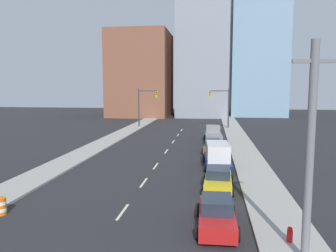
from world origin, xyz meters
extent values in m
cube|color=#9E9B93|center=(-8.44, 50.24, 0.08)|extent=(3.00, 100.48, 0.15)
cube|color=#9E9B93|center=(8.44, 50.24, 0.08)|extent=(3.00, 100.48, 0.15)
cube|color=beige|center=(0.00, 8.73, 0.00)|extent=(0.16, 2.40, 0.01)
cube|color=beige|center=(0.00, 14.46, 0.00)|extent=(0.16, 2.40, 0.01)
cube|color=beige|center=(0.00, 19.62, 0.00)|extent=(0.16, 2.40, 0.01)
cube|color=beige|center=(0.00, 26.42, 0.00)|extent=(0.16, 2.40, 0.01)
cube|color=beige|center=(0.00, 32.89, 0.00)|extent=(0.16, 2.40, 0.01)
cube|color=beige|center=(0.00, 38.91, 0.00)|extent=(0.16, 2.40, 0.01)
cube|color=beige|center=(0.00, 44.78, 0.00)|extent=(0.16, 2.40, 0.01)
cube|color=brown|center=(-12.46, 70.91, 10.10)|extent=(14.00, 16.00, 20.20)
cube|color=gray|center=(2.50, 74.91, 15.44)|extent=(12.00, 20.00, 30.88)
cube|color=#7A9EB7|center=(15.82, 78.91, 15.48)|extent=(13.00, 20.00, 30.96)
cylinder|color=#38383D|center=(-7.87, 47.75, 3.39)|extent=(0.24, 0.24, 6.78)
cylinder|color=#38383D|center=(-6.28, 47.75, 6.38)|extent=(3.19, 0.16, 0.16)
cube|color=#B79319|center=(-4.69, 47.75, 5.75)|extent=(0.34, 0.32, 1.10)
cylinder|color=#4C0C0C|center=(-4.69, 47.58, 6.09)|extent=(0.22, 0.04, 0.22)
cylinder|color=#593F0C|center=(-4.69, 47.58, 5.75)|extent=(0.22, 0.04, 0.22)
cylinder|color=#26E53F|center=(-4.69, 47.58, 5.41)|extent=(0.22, 0.04, 0.22)
cylinder|color=#38383D|center=(7.66, 47.75, 3.39)|extent=(0.24, 0.24, 6.78)
cylinder|color=#38383D|center=(6.07, 47.75, 6.38)|extent=(3.19, 0.16, 0.16)
cube|color=#B79319|center=(4.48, 47.75, 5.75)|extent=(0.34, 0.32, 1.10)
cylinder|color=#4C0C0C|center=(4.48, 47.58, 6.09)|extent=(0.22, 0.04, 0.22)
cylinder|color=#593F0C|center=(4.48, 47.58, 5.75)|extent=(0.22, 0.04, 0.22)
cylinder|color=#26E53F|center=(4.48, 47.58, 5.41)|extent=(0.22, 0.04, 0.22)
cylinder|color=slate|center=(8.62, 4.48, 4.35)|extent=(0.32, 0.32, 8.70)
cube|color=slate|center=(8.62, 4.48, 7.90)|extent=(1.60, 0.14, 0.14)
cylinder|color=orange|center=(-6.49, 7.45, 0.10)|extent=(0.56, 0.56, 0.19)
cylinder|color=white|center=(-6.49, 7.45, 0.29)|extent=(0.56, 0.56, 0.19)
cylinder|color=orange|center=(-6.49, 7.45, 0.47)|extent=(0.56, 0.56, 0.19)
cylinder|color=white|center=(-6.49, 7.45, 0.67)|extent=(0.56, 0.56, 0.19)
cylinder|color=orange|center=(-6.49, 7.45, 0.85)|extent=(0.56, 0.56, 0.19)
cylinder|color=red|center=(8.38, 5.95, 0.33)|extent=(0.26, 0.26, 0.65)
sphere|color=red|center=(8.38, 5.95, 0.72)|extent=(0.23, 0.23, 0.23)
cube|color=red|center=(5.19, 7.32, 0.55)|extent=(1.79, 4.46, 0.71)
cube|color=#1E2838|center=(5.19, 7.32, 1.22)|extent=(1.54, 2.02, 0.65)
cylinder|color=black|center=(4.28, 8.68, 0.35)|extent=(0.23, 0.71, 0.70)
cylinder|color=black|center=(6.05, 8.71, 0.35)|extent=(0.23, 0.71, 0.70)
cylinder|color=black|center=(4.33, 5.94, 0.35)|extent=(0.23, 0.71, 0.70)
cylinder|color=black|center=(6.10, 5.97, 0.35)|extent=(0.23, 0.71, 0.70)
cube|color=gold|center=(5.37, 13.53, 0.53)|extent=(1.90, 4.44, 0.70)
cube|color=#1E2838|center=(5.37, 13.53, 1.20)|extent=(1.62, 2.02, 0.64)
cylinder|color=black|center=(4.50, 14.92, 0.32)|extent=(0.24, 0.64, 0.64)
cylinder|color=black|center=(6.33, 14.86, 0.32)|extent=(0.24, 0.64, 0.64)
cylinder|color=black|center=(4.42, 12.19, 0.32)|extent=(0.24, 0.64, 0.64)
cylinder|color=black|center=(6.25, 12.14, 0.32)|extent=(0.24, 0.64, 0.64)
cube|color=#141E47|center=(5.42, 20.01, 0.46)|extent=(2.44, 6.01, 0.58)
cube|color=silver|center=(5.43, 19.71, 1.46)|extent=(2.06, 3.76, 1.40)
cylinder|color=black|center=(4.23, 21.77, 0.31)|extent=(0.25, 0.63, 0.62)
cylinder|color=black|center=(6.40, 21.90, 0.31)|extent=(0.25, 0.63, 0.62)
cylinder|color=black|center=(4.43, 18.12, 0.31)|extent=(0.25, 0.63, 0.62)
cylinder|color=black|center=(6.61, 18.24, 0.31)|extent=(0.25, 0.63, 0.62)
cube|color=brown|center=(5.01, 26.83, 0.49)|extent=(1.98, 4.63, 0.60)
cube|color=#1E2838|center=(5.01, 26.83, 1.08)|extent=(1.64, 2.13, 0.58)
cylinder|color=black|center=(4.19, 28.29, 0.35)|extent=(0.26, 0.71, 0.70)
cylinder|color=black|center=(5.99, 28.19, 0.35)|extent=(0.26, 0.71, 0.70)
cylinder|color=black|center=(4.03, 25.48, 0.35)|extent=(0.26, 0.71, 0.70)
cylinder|color=black|center=(5.83, 25.38, 0.35)|extent=(0.26, 0.71, 0.70)
cube|color=slate|center=(5.10, 33.19, 0.67)|extent=(2.30, 5.52, 0.95)
cube|color=slate|center=(5.05, 34.00, 1.61)|extent=(1.86, 1.72, 0.93)
cylinder|color=black|center=(3.97, 34.81, 0.35)|extent=(0.26, 0.71, 0.70)
cylinder|color=black|center=(6.04, 34.92, 0.35)|extent=(0.26, 0.71, 0.70)
cylinder|color=black|center=(4.15, 31.45, 0.35)|extent=(0.26, 0.71, 0.70)
cylinder|color=black|center=(6.23, 31.57, 0.35)|extent=(0.26, 0.71, 0.70)
camera|label=1|loc=(4.88, -8.43, 6.93)|focal=35.00mm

